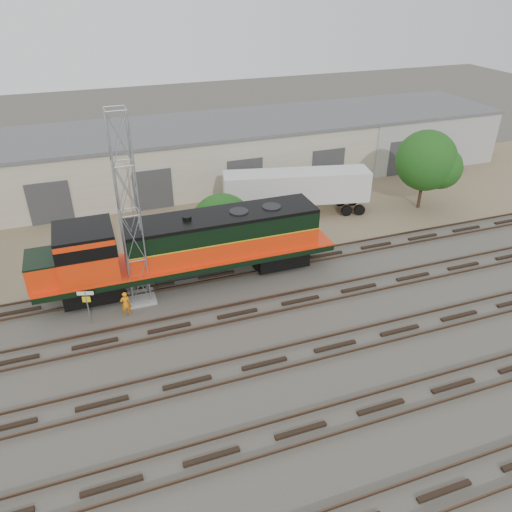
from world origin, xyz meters
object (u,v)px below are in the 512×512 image
object	(u,v)px
locomotive	(184,247)
semi_trailer	(300,188)
signal_tower	(130,216)
worker	(126,304)

from	to	relation	value
locomotive	semi_trailer	xyz separation A→B (m)	(11.02, 7.13, -0.30)
signal_tower	worker	distance (m)	5.07
signal_tower	semi_trailer	world-z (taller)	signal_tower
worker	semi_trailer	xyz separation A→B (m)	(15.08, 9.51, 1.46)
locomotive	signal_tower	bearing A→B (deg)	-160.84
locomotive	worker	xyz separation A→B (m)	(-4.05, -2.38, -1.76)
locomotive	signal_tower	distance (m)	4.43
worker	semi_trailer	world-z (taller)	semi_trailer
semi_trailer	signal_tower	bearing A→B (deg)	-137.28
signal_tower	worker	size ratio (longest dim) A/B	7.23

